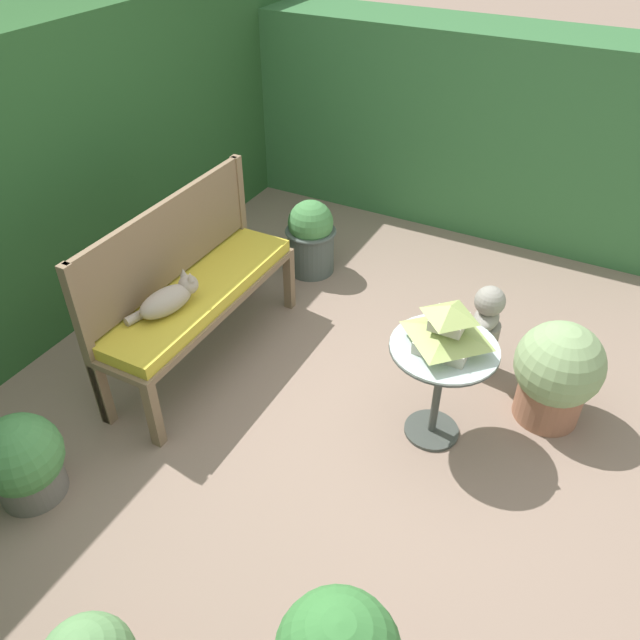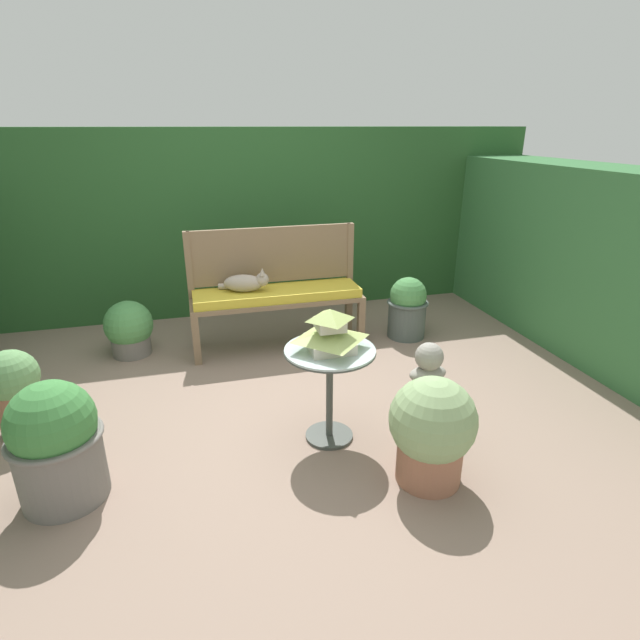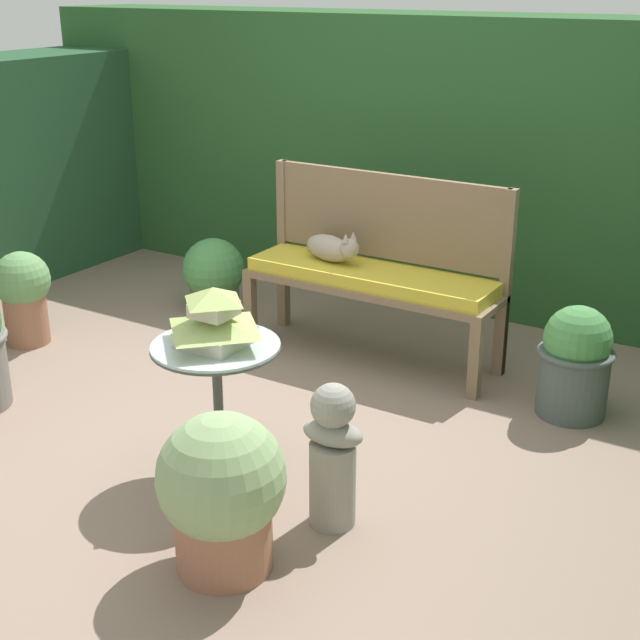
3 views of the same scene
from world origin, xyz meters
The scene contains 14 objects.
ground centered at (0.00, 0.00, 0.00)m, with size 30.00×30.00×0.00m, color gray.
foliage_hedge_back centered at (0.00, 2.29, 0.94)m, with size 6.40×0.77×1.88m, color #285628.
foliage_hedge_right centered at (2.85, 0.15, 0.79)m, with size 0.70×3.50×1.58m, color #38703D.
garden_bench centered at (0.18, 0.91, 0.47)m, with size 1.52×0.42×0.55m.
bench_backrest centered at (0.18, 1.10, 0.76)m, with size 1.52×0.06×1.06m.
cat centered at (-0.09, 0.93, 0.63)m, with size 0.43×0.26×0.20m.
patio_table centered at (0.23, -0.58, 0.49)m, with size 0.57×0.57×0.63m.
pagoda_birdhouse centered at (0.23, -0.58, 0.74)m, with size 0.36×0.36×0.26m.
garden_bust centered at (0.86, -0.66, 0.31)m, with size 0.27×0.19×0.63m.
potted_plant_bench_right centered at (-1.11, 1.09, 0.24)m, with size 0.41×0.41×0.49m.
potted_plant_table_near centered at (1.40, 0.83, 0.29)m, with size 0.39×0.39×0.58m.
potted_plant_bench_left centered at (-1.31, -0.74, 0.34)m, with size 0.48×0.48×0.69m.
potted_plant_path_edge centered at (0.66, -1.12, 0.33)m, with size 0.49×0.49×0.63m.
potted_plant_hedge_corner centered at (-1.72, 0.02, 0.32)m, with size 0.34×0.34×0.58m.
Camera 2 is at (-0.54, -3.23, 1.90)m, focal length 28.00 mm.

